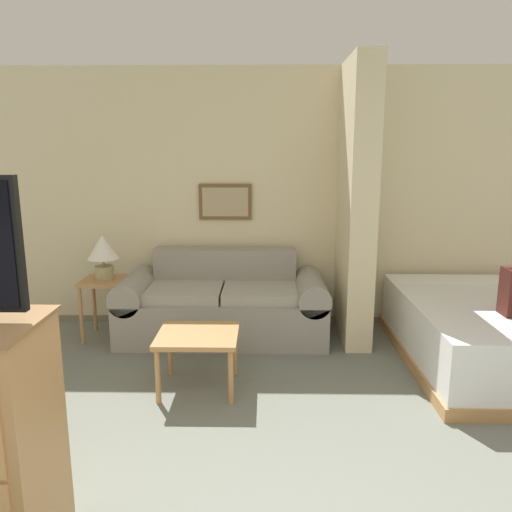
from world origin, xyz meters
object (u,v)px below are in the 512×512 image
Objects in this scene: table_lamp at (103,251)px; bed at (497,332)px; coffee_table at (198,340)px; couch at (223,305)px.

bed is (3.52, -0.54, -0.58)m from table_lamp.
couch is at bearing 84.91° from coffee_table.
couch is at bearing 166.15° from bed.
table_lamp reaches higher than couch.
couch is 2.46m from bed.
table_lamp is at bearing 171.31° from bed.
couch is at bearing 2.58° from table_lamp.
table_lamp is at bearing -177.42° from couch.
couch is 4.67× the size of table_lamp.
table_lamp is (-1.13, -0.05, 0.54)m from couch.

